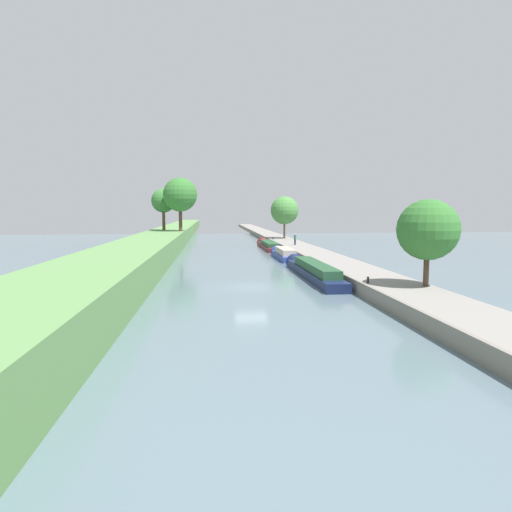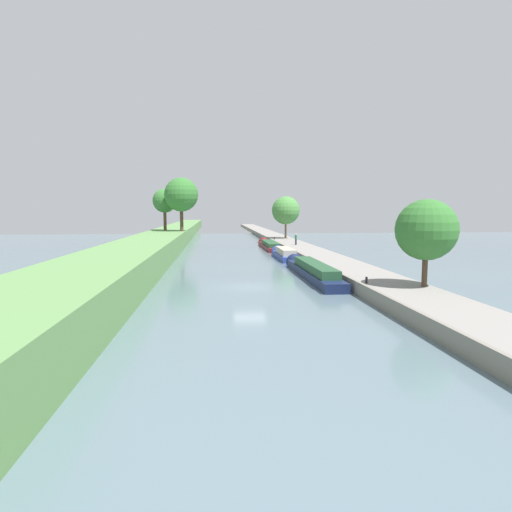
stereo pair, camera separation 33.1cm
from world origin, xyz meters
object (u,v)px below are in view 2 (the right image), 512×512
Objects in this scene: narrowboat_maroon at (269,245)px; mooring_bollard_far at (274,238)px; narrowboat_navy at (311,270)px; mooring_bollard_near at (366,280)px; narrowboat_blue at (284,254)px; person_walking at (296,239)px.

mooring_bollard_far reaches higher than narrowboat_maroon.
narrowboat_navy is 37.48× the size of mooring_bollard_near.
narrowboat_navy is 30.21m from narrowboat_maroon.
mooring_bollard_near is at bearing -85.72° from narrowboat_blue.
mooring_bollard_near is at bearing -87.37° from narrowboat_maroon.
mooring_bollard_far is at bearing 90.00° from mooring_bollard_near.
person_walking is at bearing 70.95° from narrowboat_blue.
narrowboat_blue reaches higher than mooring_bollard_far.
mooring_bollard_near is (1.80, -9.16, 0.54)m from narrowboat_navy.
mooring_bollard_far is at bearing 85.24° from narrowboat_blue.
mooring_bollard_far is (1.83, 21.94, 0.58)m from narrowboat_blue.
narrowboat_blue reaches higher than mooring_bollard_near.
narrowboat_maroon is at bearing 92.63° from mooring_bollard_near.
mooring_bollard_far is (-1.51, 12.29, -0.65)m from person_walking.
person_walking is 12.40m from mooring_bollard_far.
person_walking is 34.10m from mooring_bollard_near.
narrowboat_maroon is 39.41m from mooring_bollard_near.
narrowboat_blue is 23.37× the size of mooring_bollard_far.
narrowboat_navy is at bearing 101.12° from mooring_bollard_near.
person_walking reaches higher than mooring_bollard_near.
narrowboat_navy is 10.16× the size of person_walking.
person_walking is at bearing 82.44° from narrowboat_navy.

